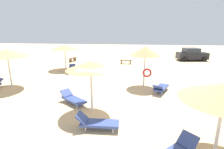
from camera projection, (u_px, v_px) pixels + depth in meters
ground_plane at (106, 109)px, 9.78m from camera, size 80.00×80.00×0.00m
parasol_0 at (91, 66)px, 8.89m from camera, size 2.57×2.57×2.76m
parasol_1 at (145, 52)px, 12.95m from camera, size 2.24×2.24×3.07m
parasol_2 at (7, 53)px, 12.67m from camera, size 3.01×3.01×2.90m
parasol_4 at (65, 47)px, 18.69m from camera, size 2.75×2.75×2.64m
lounger_0 at (73, 98)px, 10.42m from camera, size 1.90×1.64×0.70m
lounger_1 at (161, 88)px, 12.32m from camera, size 1.38×1.98×0.72m
lounger_4 at (71, 69)px, 17.91m from camera, size 0.86×1.96×0.70m
lounger_5 at (97, 122)px, 7.76m from camera, size 1.89×0.69×0.75m
bench_0 at (126, 61)px, 22.14m from camera, size 1.53×0.55×0.49m
bench_1 at (73, 59)px, 23.66m from camera, size 0.68×1.55×0.49m
parked_car at (192, 55)px, 24.36m from camera, size 4.20×2.43×1.72m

